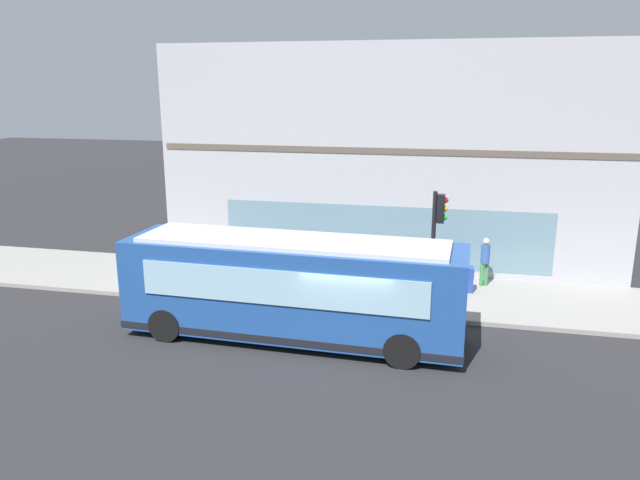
{
  "coord_description": "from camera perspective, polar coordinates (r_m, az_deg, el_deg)",
  "views": [
    {
      "loc": [
        -15.77,
        -2.66,
        7.38
      ],
      "look_at": [
        3.31,
        1.64,
        2.33
      ],
      "focal_mm": 33.81,
      "sensor_mm": 36.0,
      "label": 1
    }
  ],
  "objects": [
    {
      "name": "city_bus_nearside",
      "position": [
        17.82,
        -2.64,
        -4.62
      ],
      "size": [
        2.86,
        10.12,
        3.07
      ],
      "color": "#1E478C",
      "rests_on": "ground"
    },
    {
      "name": "traffic_light_near_corner",
      "position": [
        19.57,
        11.06,
        1.05
      ],
      "size": [
        0.32,
        0.49,
        3.98
      ],
      "color": "black",
      "rests_on": "sidewalk_curb"
    },
    {
      "name": "ground",
      "position": [
        17.62,
        2.89,
        -10.31
      ],
      "size": [
        120.0,
        120.0,
        0.0
      ],
      "primitive_type": "plane",
      "color": "#262628"
    },
    {
      "name": "sidewalk_curb",
      "position": [
        22.11,
        5.09,
        -4.88
      ],
      "size": [
        4.63,
        40.0,
        0.15
      ],
      "primitive_type": "cube",
      "color": "gray",
      "rests_on": "ground"
    },
    {
      "name": "pedestrian_near_building_entrance",
      "position": [
        22.92,
        15.36,
        -1.69
      ],
      "size": [
        0.32,
        0.32,
        1.82
      ],
      "color": "#3F8C4C",
      "rests_on": "sidewalk_curb"
    },
    {
      "name": "newspaper_vending_box",
      "position": [
        22.32,
        13.8,
        -3.63
      ],
      "size": [
        0.44,
        0.43,
        0.9
      ],
      "color": "#263F99",
      "rests_on": "sidewalk_curb"
    },
    {
      "name": "pedestrian_near_hydrant",
      "position": [
        23.21,
        -1.67,
        -1.06
      ],
      "size": [
        0.32,
        0.32,
        1.76
      ],
      "color": "#3359A5",
      "rests_on": "sidewalk_curb"
    },
    {
      "name": "fire_hydrant",
      "position": [
        23.38,
        6.87,
        -2.71
      ],
      "size": [
        0.35,
        0.35,
        0.74
      ],
      "color": "red",
      "rests_on": "sidewalk_curb"
    },
    {
      "name": "building_corner",
      "position": [
        27.16,
        7.08,
        8.24
      ],
      "size": [
        7.79,
        18.39,
        8.97
      ],
      "color": "#A8A8AD",
      "rests_on": "ground"
    }
  ]
}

